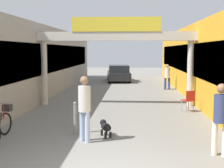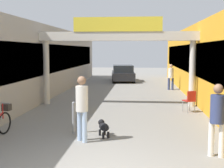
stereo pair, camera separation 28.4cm
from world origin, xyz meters
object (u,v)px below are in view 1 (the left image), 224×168
at_px(dog_on_leash, 105,127).
at_px(bollard_post_metal, 75,117).
at_px(cafe_chair_red_nearer, 189,99).
at_px(pedestrian_with_dog, 84,104).
at_px(pedestrian_companion, 221,115).
at_px(parked_car_black, 119,73).
at_px(pedestrian_carrying_crate, 167,75).

xyz_separation_m(dog_on_leash, bollard_post_metal, (-0.94, 0.28, 0.21)).
bearing_deg(cafe_chair_red_nearer, pedestrian_with_dog, -129.27).
distance_m(pedestrian_companion, parked_car_black, 18.23).
distance_m(pedestrian_with_dog, pedestrian_companion, 3.53).
distance_m(pedestrian_with_dog, pedestrian_carrying_crate, 12.34).
bearing_deg(pedestrian_carrying_crate, dog_on_leash, -105.08).
distance_m(cafe_chair_red_nearer, parked_car_black, 13.03).
height_order(pedestrian_companion, cafe_chair_red_nearer, pedestrian_companion).
bearing_deg(pedestrian_with_dog, parked_car_black, 89.34).
height_order(pedestrian_with_dog, pedestrian_companion, pedestrian_with_dog).
distance_m(bollard_post_metal, cafe_chair_red_nearer, 5.40).
xyz_separation_m(pedestrian_with_dog, pedestrian_companion, (3.41, -0.94, -0.05)).
bearing_deg(pedestrian_carrying_crate, bollard_post_metal, -109.93).
bearing_deg(pedestrian_companion, dog_on_leash, 152.40).
relative_size(pedestrian_companion, pedestrian_carrying_crate, 1.07).
bearing_deg(parked_car_black, cafe_chair_red_nearer, -74.75).
xyz_separation_m(pedestrian_carrying_crate, bollard_post_metal, (-3.98, -10.97, -0.44)).
height_order(dog_on_leash, bollard_post_metal, bollard_post_metal).
relative_size(pedestrian_with_dog, parked_car_black, 0.44).
distance_m(pedestrian_companion, cafe_chair_red_nearer, 5.40).
distance_m(pedestrian_carrying_crate, cafe_chair_red_nearer, 7.39).
xyz_separation_m(pedestrian_with_dog, dog_on_leash, (0.53, 0.56, -0.77)).
distance_m(pedestrian_companion, dog_on_leash, 3.33).
bearing_deg(pedestrian_with_dog, bollard_post_metal, 116.37).
height_order(pedestrian_carrying_crate, bollard_post_metal, pedestrian_carrying_crate).
bearing_deg(pedestrian_companion, pedestrian_carrying_crate, 89.32).
xyz_separation_m(pedestrian_companion, bollard_post_metal, (-3.82, 1.79, -0.51)).
bearing_deg(bollard_post_metal, dog_on_leash, -16.51).
bearing_deg(bollard_post_metal, pedestrian_carrying_crate, 70.07).
bearing_deg(pedestrian_carrying_crate, pedestrian_companion, -90.68).
height_order(pedestrian_with_dog, bollard_post_metal, pedestrian_with_dog).
bearing_deg(pedestrian_with_dog, pedestrian_companion, -15.45).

